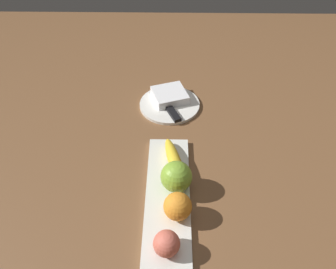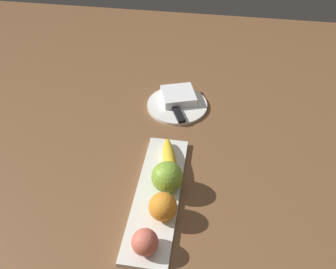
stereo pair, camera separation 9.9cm
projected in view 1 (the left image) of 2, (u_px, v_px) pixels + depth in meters
ground_plane at (168, 209)px, 0.85m from camera, size 2.40×2.40×0.00m
fruit_tray at (167, 195)px, 0.87m from camera, size 0.41×0.12×0.01m
apple at (176, 177)px, 0.86m from camera, size 0.08×0.08×0.08m
banana at (175, 163)px, 0.92m from camera, size 0.20×0.08×0.04m
orange_near_apple at (178, 206)px, 0.80m from camera, size 0.07×0.07×0.07m
peach at (165, 244)px, 0.73m from camera, size 0.06×0.06×0.06m
dinner_plate at (169, 104)px, 1.16m from camera, size 0.21×0.21×0.01m
folded_napkin at (169, 95)px, 1.16m from camera, size 0.14×0.14×0.03m
knife at (171, 110)px, 1.12m from camera, size 0.17×0.10×0.01m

